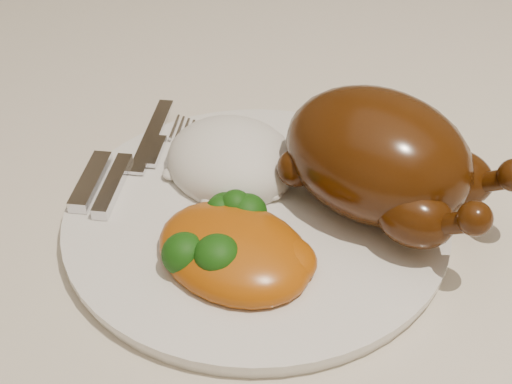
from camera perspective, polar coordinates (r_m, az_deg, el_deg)
The scene contains 7 objects.
dining_table at distance 0.63m, azimuth 11.28°, elevation -10.05°, with size 1.60×0.90×0.76m.
tablecloth at distance 0.58m, azimuth 12.17°, elevation -5.24°, with size 1.73×1.03×0.18m.
dinner_plate at distance 0.55m, azimuth -0.00°, elevation -2.14°, with size 0.29×0.29×0.01m, color white.
roast_chicken at distance 0.53m, azimuth 10.01°, elevation 2.71°, with size 0.19×0.13×0.09m.
rice_mound at distance 0.58m, azimuth -1.97°, elevation 2.48°, with size 0.14×0.13×0.06m.
mac_and_cheese at distance 0.50m, azimuth -1.59°, elevation -4.54°, with size 0.13×0.11×0.05m.
cutlery at distance 0.59m, azimuth -10.74°, elevation 1.94°, with size 0.07×0.17×0.01m.
Camera 1 is at (0.10, -0.41, 1.13)m, focal length 50.00 mm.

